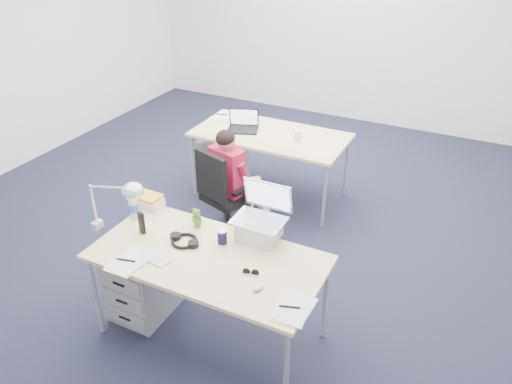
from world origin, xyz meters
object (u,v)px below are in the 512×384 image
computer_mouse (258,287)px  water_bottle (133,205)px  drawer_pedestal_far (224,160)px  desk_far (270,138)px  far_cup (298,136)px  bear_figurine (197,217)px  drawer_pedestal_near (144,282)px  office_chair (226,211)px  silver_laptop (259,215)px  headphones (184,240)px  desk_lamp (109,204)px  dark_laptop (243,121)px  desk_near (208,261)px  seated_person (236,179)px  cordless_phone (142,223)px  wireless_keyboard (154,257)px  sunglasses (251,272)px  can_koozie (222,237)px  book_stack (149,201)px

computer_mouse → water_bottle: size_ratio=0.39×
computer_mouse → drawer_pedestal_far: bearing=139.1°
desk_far → far_cup: size_ratio=14.23×
drawer_pedestal_far → bear_figurine: 2.10m
drawer_pedestal_near → drawer_pedestal_far: 2.18m
office_chair → silver_laptop: bearing=-30.3°
headphones → desk_lamp: bearing=-157.7°
computer_mouse → dark_laptop: (-1.25, 2.17, 0.10)m
office_chair → bear_figurine: (0.29, -0.92, 0.55)m
desk_near → seated_person: bearing=110.9°
drawer_pedestal_near → cordless_phone: size_ratio=3.21×
desk_near → cordless_phone: cordless_phone is taller
dark_laptop → office_chair: bearing=-93.8°
computer_mouse → cordless_phone: cordless_phone is taller
drawer_pedestal_far → wireless_keyboard: size_ratio=2.22×
desk_lamp → dark_laptop: bearing=87.6°
water_bottle → sunglasses: water_bottle is taller
bear_figurine → sunglasses: 0.69m
desk_lamp → silver_laptop: bearing=20.2°
drawer_pedestal_far → seated_person: bearing=-52.8°
can_koozie → dark_laptop: dark_laptop is taller
seated_person → book_stack: 1.06m
drawer_pedestal_far → headphones: size_ratio=2.25×
desk_near → drawer_pedestal_near: desk_near is taller
wireless_keyboard → desk_lamp: size_ratio=0.50×
headphones → sunglasses: headphones is taller
desk_lamp → water_bottle: bearing=86.4°
seated_person → wireless_keyboard: size_ratio=4.33×
silver_laptop → far_cup: bearing=102.4°
drawer_pedestal_far → book_stack: (0.35, -1.78, 0.50)m
headphones → dark_laptop: (-0.57, 1.96, 0.09)m
dark_laptop → far_cup: size_ratio=2.78×
wireless_keyboard → desk_lamp: (-0.43, 0.11, 0.24)m
seated_person → water_bottle: size_ratio=4.81×
drawer_pedestal_far → water_bottle: size_ratio=2.47×
seated_person → sunglasses: seated_person is taller
desk_near → drawer_pedestal_far: (-1.10, 2.13, -0.41)m
drawer_pedestal_near → desk_lamp: bearing=-152.6°
desk_near → drawer_pedestal_near: (-0.60, 0.00, -0.41)m
computer_mouse → dark_laptop: bearing=134.7°
desk_near → drawer_pedestal_far: bearing=117.4°
computer_mouse → can_koozie: size_ratio=0.80×
silver_laptop → bear_figurine: bearing=-172.0°
wireless_keyboard → book_stack: bearing=139.1°
wireless_keyboard → book_stack: size_ratio=1.19×
book_stack → desk_near: bearing=-25.0°
dark_laptop → far_cup: 0.62m
seated_person → wireless_keyboard: seated_person is taller
drawer_pedestal_near → book_stack: 0.63m
desk_lamp → sunglasses: bearing=-1.5°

